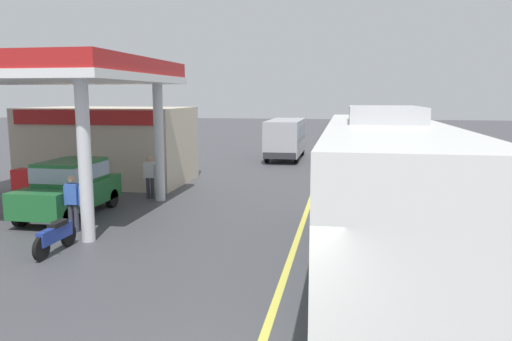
{
  "coord_description": "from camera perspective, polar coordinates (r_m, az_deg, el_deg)",
  "views": [
    {
      "loc": [
        1.22,
        -5.22,
        3.93
      ],
      "look_at": [
        -1.5,
        10.0,
        1.6
      ],
      "focal_mm": 34.92,
      "sensor_mm": 36.0,
      "label": 1
    }
  ],
  "objects": [
    {
      "name": "coach_bus_main",
      "position": [
        11.14,
        14.55,
        -3.15
      ],
      "size": [
        2.6,
        11.04,
        3.69
      ],
      "color": "white",
      "rests_on": "ground"
    },
    {
      "name": "car_at_pump",
      "position": [
        17.47,
        -20.54,
        -1.59
      ],
      "size": [
        1.7,
        4.2,
        1.82
      ],
      "color": "#1E602D",
      "rests_on": "ground"
    },
    {
      "name": "pedestrian_near_pump",
      "position": [
        15.37,
        -20.26,
        -3.22
      ],
      "size": [
        0.55,
        0.22,
        1.66
      ],
      "color": "#33333F",
      "rests_on": "ground"
    },
    {
      "name": "minibus_opposing_lane",
      "position": [
        31.24,
        3.43,
        4.04
      ],
      "size": [
        2.04,
        6.13,
        2.44
      ],
      "color": "#A5A5AD",
      "rests_on": "ground"
    },
    {
      "name": "car_trailing_behind_bus",
      "position": [
        27.44,
        12.67,
        2.26
      ],
      "size": [
        1.7,
        4.2,
        1.82
      ],
      "color": "#1E602D",
      "rests_on": "ground"
    },
    {
      "name": "gas_station_roadside",
      "position": [
        21.78,
        -18.8,
        4.68
      ],
      "size": [
        9.1,
        11.95,
        5.1
      ],
      "color": "#B21E1E",
      "rests_on": "ground"
    },
    {
      "name": "motorcycle_parked_forecourt",
      "position": [
        13.59,
        -21.99,
        -6.94
      ],
      "size": [
        0.55,
        1.8,
        0.92
      ],
      "color": "black",
      "rests_on": "ground"
    },
    {
      "name": "ground",
      "position": [
        25.55,
        7.28,
        -0.35
      ],
      "size": [
        120.0,
        120.0,
        0.0
      ],
      "primitive_type": "plane",
      "color": "#424247"
    },
    {
      "name": "pedestrian_by_shop",
      "position": [
        19.5,
        -12.07,
        -0.46
      ],
      "size": [
        0.55,
        0.22,
        1.66
      ],
      "color": "#33333F",
      "rests_on": "ground"
    },
    {
      "name": "lane_divider_stripe",
      "position": [
        20.63,
        6.57,
        -2.46
      ],
      "size": [
        0.16,
        50.0,
        0.01
      ],
      "primitive_type": "cube",
      "color": "#D8CC4C",
      "rests_on": "ground"
    }
  ]
}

